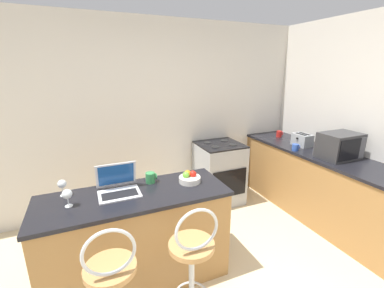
% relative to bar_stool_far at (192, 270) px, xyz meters
% --- Properties ---
extents(wall_back, '(12.00, 0.06, 2.60)m').
position_rel_bar_stool_far_xyz_m(wall_back, '(0.19, 2.03, 0.79)').
color(wall_back, silver).
rests_on(wall_back, ground_plane).
extents(breakfast_bar, '(1.64, 0.62, 0.90)m').
position_rel_bar_stool_far_xyz_m(breakfast_bar, '(-0.29, 0.61, -0.06)').
color(breakfast_bar, '#9E703D').
rests_on(breakfast_bar, ground_plane).
extents(counter_right, '(0.68, 2.80, 0.90)m').
position_rel_bar_stool_far_xyz_m(counter_right, '(2.19, 0.61, -0.06)').
color(counter_right, '#9E703D').
rests_on(counter_right, ground_plane).
extents(bar_stool_far, '(0.40, 0.40, 1.06)m').
position_rel_bar_stool_far_xyz_m(bar_stool_far, '(0.00, 0.00, 0.00)').
color(bar_stool_far, silver).
rests_on(bar_stool_far, ground_plane).
extents(laptop, '(0.35, 0.30, 0.25)m').
position_rel_bar_stool_far_xyz_m(laptop, '(-0.41, 0.71, 0.46)').
color(laptop, silver).
rests_on(laptop, breakfast_bar).
extents(microwave, '(0.47, 0.33, 0.31)m').
position_rel_bar_stool_far_xyz_m(microwave, '(2.18, 0.57, 0.55)').
color(microwave, '#2D2D30').
rests_on(microwave, counter_right).
extents(toaster, '(0.19, 0.25, 0.18)m').
position_rel_bar_stool_far_xyz_m(toaster, '(2.17, 1.14, 0.48)').
color(toaster, '#9EA3A8').
rests_on(toaster, counter_right).
extents(stove_range, '(0.63, 0.61, 0.91)m').
position_rel_bar_stool_far_xyz_m(stove_range, '(1.16, 1.68, -0.06)').
color(stove_range, '#9EA3A8').
rests_on(stove_range, ground_plane).
extents(wine_glass_short, '(0.08, 0.08, 0.15)m').
position_rel_bar_stool_far_xyz_m(wine_glass_short, '(-0.81, 0.61, 0.50)').
color(wine_glass_short, silver).
rests_on(wine_glass_short, breakfast_bar).
extents(mug_red, '(0.10, 0.08, 0.10)m').
position_rel_bar_stool_far_xyz_m(mug_red, '(2.22, 1.66, 0.44)').
color(mug_red, red).
rests_on(mug_red, counter_right).
extents(mug_green, '(0.11, 0.09, 0.10)m').
position_rel_bar_stool_far_xyz_m(mug_green, '(-0.10, 0.79, 0.45)').
color(mug_green, '#338447').
rests_on(mug_green, breakfast_bar).
extents(wine_glass_tall, '(0.07, 0.07, 0.15)m').
position_rel_bar_stool_far_xyz_m(wine_glass_tall, '(-0.85, 0.82, 0.50)').
color(wine_glass_tall, silver).
rests_on(wine_glass_tall, breakfast_bar).
extents(mug_blue, '(0.10, 0.09, 0.09)m').
position_rel_bar_stool_far_xyz_m(mug_blue, '(1.93, 1.01, 0.44)').
color(mug_blue, '#2D51AD').
rests_on(mug_blue, counter_right).
extents(fruit_bowl, '(0.21, 0.21, 0.11)m').
position_rel_bar_stool_far_xyz_m(fruit_bowl, '(0.25, 0.65, 0.44)').
color(fruit_bowl, silver).
rests_on(fruit_bowl, breakfast_bar).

